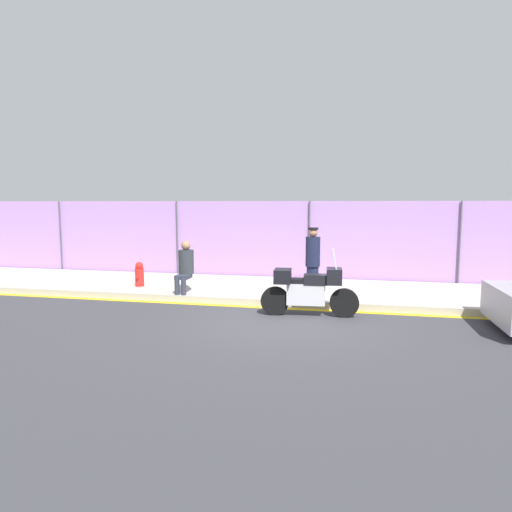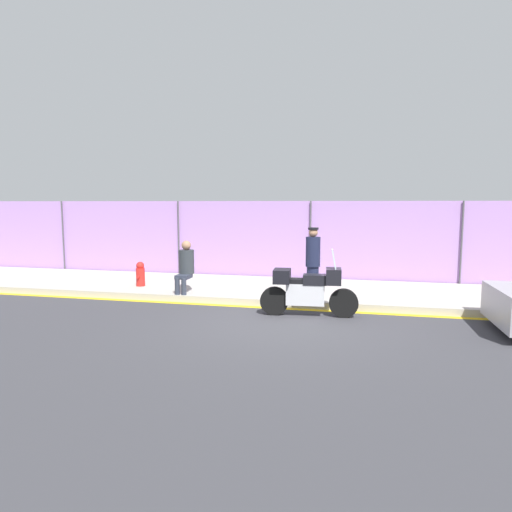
% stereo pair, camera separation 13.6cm
% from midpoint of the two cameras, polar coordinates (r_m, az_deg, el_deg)
% --- Properties ---
extents(ground_plane, '(120.00, 120.00, 0.00)m').
position_cam_midpoint_polar(ground_plane, '(9.61, 3.31, -8.25)').
color(ground_plane, '#38383D').
extents(sidewalk, '(31.89, 3.42, 0.17)m').
position_cam_midpoint_polar(sidewalk, '(12.50, 5.49, -4.38)').
color(sidewalk, '#ADA89E').
rests_on(sidewalk, ground_plane).
extents(curb_paint_stripe, '(31.89, 0.18, 0.01)m').
position_cam_midpoint_polar(curb_paint_stripe, '(10.77, 4.33, -6.61)').
color(curb_paint_stripe, gold).
rests_on(curb_paint_stripe, ground_plane).
extents(storefront_fence, '(30.30, 0.17, 2.53)m').
position_cam_midpoint_polar(storefront_fence, '(14.11, 6.43, 1.71)').
color(storefront_fence, '#AD7FC6').
rests_on(storefront_fence, ground_plane).
extents(motorcycle, '(2.14, 0.60, 1.49)m').
position_cam_midpoint_polar(motorcycle, '(10.04, 6.19, -4.11)').
color(motorcycle, black).
rests_on(motorcycle, ground_plane).
extents(officer_standing, '(0.36, 0.36, 1.70)m').
position_cam_midpoint_polar(officer_standing, '(11.40, 6.77, -0.59)').
color(officer_standing, '#191E38').
rests_on(officer_standing, sidewalk).
extents(person_seated_on_curb, '(0.39, 0.69, 1.33)m').
position_cam_midpoint_polar(person_seated_on_curb, '(11.88, -9.16, -0.99)').
color(person_seated_on_curb, '#2D3342').
rests_on(person_seated_on_curb, sidewalk).
extents(fire_hydrant, '(0.24, 0.30, 0.68)m').
position_cam_midpoint_polar(fire_hydrant, '(13.05, -14.66, -2.23)').
color(fire_hydrant, red).
rests_on(fire_hydrant, sidewalk).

